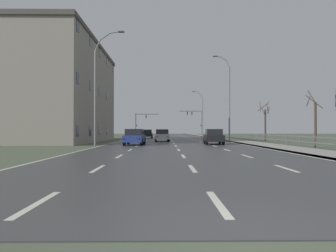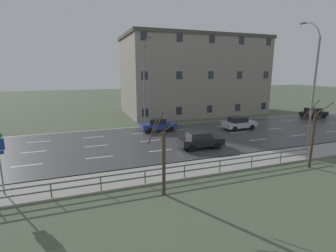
# 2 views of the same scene
# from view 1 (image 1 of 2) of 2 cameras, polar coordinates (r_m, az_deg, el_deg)

# --- Properties ---
(ground_plane) EXTENTS (160.00, 160.00, 0.12)m
(ground_plane) POSITION_cam_1_polar(r_m,az_deg,el_deg) (51.99, 0.45, -2.46)
(ground_plane) COLOR #4C5642
(road_asphalt_strip) EXTENTS (14.00, 120.00, 0.03)m
(road_asphalt_strip) POSITION_cam_1_polar(r_m,az_deg,el_deg) (63.98, 0.23, -2.09)
(road_asphalt_strip) COLOR #3D3D3F
(road_asphalt_strip) RESTS_ON ground
(sidewalk_right) EXTENTS (3.00, 120.00, 0.12)m
(sidewalk_right) POSITION_cam_1_polar(r_m,az_deg,el_deg) (64.67, 7.72, -2.02)
(sidewalk_right) COLOR gray
(sidewalk_right) RESTS_ON ground
(guardrail) EXTENTS (0.07, 29.84, 1.00)m
(guardrail) POSITION_cam_1_polar(r_m,az_deg,el_deg) (25.50, 24.62, -2.39)
(guardrail) COLOR #515459
(guardrail) RESTS_ON ground
(street_lamp_midground) EXTENTS (2.28, 0.24, 11.40)m
(street_lamp_midground) POSITION_cam_1_polar(r_m,az_deg,el_deg) (41.54, 11.18, 4.96)
(street_lamp_midground) COLOR slate
(street_lamp_midground) RESTS_ON ground
(street_lamp_distant) EXTENTS (2.40, 0.24, 10.30)m
(street_lamp_distant) POSITION_cam_1_polar(r_m,az_deg,el_deg) (69.57, 6.31, 2.17)
(street_lamp_distant) COLOR slate
(street_lamp_distant) RESTS_ON ground
(street_lamp_left_bank) EXTENTS (2.85, 0.24, 10.93)m
(street_lamp_left_bank) POSITION_cam_1_polar(r_m,az_deg,el_deg) (29.98, -13.04, 6.63)
(street_lamp_left_bank) COLOR slate
(street_lamp_left_bank) RESTS_ON ground
(traffic_signal_right) EXTENTS (5.37, 0.36, 6.24)m
(traffic_signal_right) POSITION_cam_1_polar(r_m,az_deg,el_deg) (72.85, 5.32, 1.44)
(traffic_signal_right) COLOR #38383A
(traffic_signal_right) RESTS_ON ground
(traffic_signal_left) EXTENTS (5.60, 0.36, 5.58)m
(traffic_signal_left) POSITION_cam_1_polar(r_m,az_deg,el_deg) (73.88, -5.17, 0.98)
(traffic_signal_left) COLOR #38383A
(traffic_signal_left) RESTS_ON ground
(car_far_left) EXTENTS (1.95, 4.16, 1.57)m
(car_far_left) POSITION_cam_1_polar(r_m,az_deg,el_deg) (29.82, -6.23, -2.03)
(car_far_left) COLOR navy
(car_far_left) RESTS_ON ground
(car_far_right) EXTENTS (1.86, 4.11, 1.57)m
(car_far_right) POSITION_cam_1_polar(r_m,az_deg,el_deg) (54.93, -3.85, -1.47)
(car_far_right) COLOR black
(car_far_right) RESTS_ON ground
(car_near_left) EXTENTS (1.98, 4.17, 1.57)m
(car_near_left) POSITION_cam_1_polar(r_m,az_deg,el_deg) (31.68, 8.49, -1.95)
(car_near_left) COLOR black
(car_near_left) RESTS_ON ground
(car_mid_centre) EXTENTS (1.94, 4.15, 1.57)m
(car_mid_centre) POSITION_cam_1_polar(r_m,az_deg,el_deg) (39.32, -1.12, -1.74)
(car_mid_centre) COLOR #B7B7BC
(car_mid_centre) RESTS_ON ground
(brick_building) EXTENTS (12.67, 23.12, 12.66)m
(brick_building) POSITION_cam_1_polar(r_m,az_deg,el_deg) (42.63, -20.86, 5.84)
(brick_building) COLOR gray
(brick_building) RESTS_ON ground
(bare_tree_near) EXTENTS (1.06, 1.82, 4.80)m
(bare_tree_near) POSITION_cam_1_polar(r_m,az_deg,el_deg) (28.00, 25.69, 0.72)
(bare_tree_near) COLOR #423328
(bare_tree_near) RESTS_ON ground
(bare_tree_mid) EXTENTS (1.48, 1.22, 5.00)m
(bare_tree_mid) POSITION_cam_1_polar(r_m,az_deg,el_deg) (38.74, 17.62, 0.58)
(bare_tree_mid) COLOR #423328
(bare_tree_mid) RESTS_ON ground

